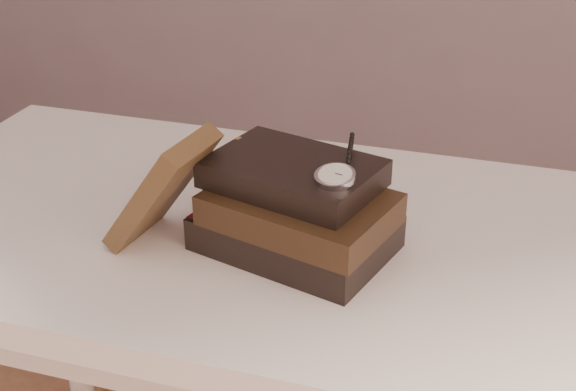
% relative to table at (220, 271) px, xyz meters
% --- Properties ---
extents(table, '(1.00, 0.60, 0.75)m').
position_rel_table_xyz_m(table, '(0.00, 0.00, 0.00)').
color(table, white).
rests_on(table, ground).
extents(book_stack, '(0.27, 0.22, 0.12)m').
position_rel_table_xyz_m(book_stack, '(0.13, -0.05, 0.15)').
color(book_stack, black).
rests_on(book_stack, table).
extents(journal, '(0.14, 0.13, 0.16)m').
position_rel_table_xyz_m(journal, '(-0.04, -0.09, 0.17)').
color(journal, '#3F2A18').
rests_on(journal, table).
extents(pocket_watch, '(0.06, 0.15, 0.02)m').
position_rel_table_xyz_m(pocket_watch, '(0.19, -0.07, 0.22)').
color(pocket_watch, silver).
rests_on(pocket_watch, book_stack).
extents(eyeglasses, '(0.13, 0.14, 0.05)m').
position_rel_table_xyz_m(eyeglasses, '(0.07, 0.05, 0.16)').
color(eyeglasses, silver).
rests_on(eyeglasses, book_stack).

